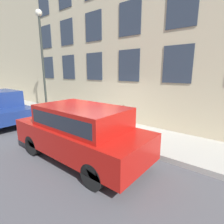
# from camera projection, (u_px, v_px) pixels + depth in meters

# --- Properties ---
(ground_plane) EXTENTS (80.00, 80.00, 0.00)m
(ground_plane) POSITION_uv_depth(u_px,v_px,m) (95.00, 139.00, 6.96)
(ground_plane) COLOR #47474C
(sidewalk) EXTENTS (2.37, 60.00, 0.17)m
(sidewalk) POSITION_uv_depth(u_px,v_px,m) (113.00, 129.00, 7.84)
(sidewalk) COLOR #9E9B93
(sidewalk) RESTS_ON ground_plane
(building_facade) EXTENTS (0.33, 40.00, 9.93)m
(building_facade) POSITION_uv_depth(u_px,v_px,m) (132.00, 17.00, 7.76)
(building_facade) COLOR #C6B793
(building_facade) RESTS_ON ground_plane
(fire_hydrant) EXTENTS (0.37, 0.48, 0.86)m
(fire_hydrant) POSITION_uv_depth(u_px,v_px,m) (101.00, 120.00, 7.36)
(fire_hydrant) COLOR gray
(fire_hydrant) RESTS_ON sidewalk
(person) EXTENTS (0.27, 0.18, 1.13)m
(person) POSITION_uv_depth(u_px,v_px,m) (123.00, 116.00, 7.13)
(person) COLOR navy
(person) RESTS_ON sidewalk
(parked_truck_red_near) EXTENTS (1.81, 4.36, 1.65)m
(parked_truck_red_near) POSITION_uv_depth(u_px,v_px,m) (81.00, 129.00, 5.19)
(parked_truck_red_near) COLOR black
(parked_truck_red_near) RESTS_ON ground_plane
(street_lamp) EXTENTS (0.36, 0.36, 5.70)m
(street_lamp) POSITION_uv_depth(u_px,v_px,m) (42.00, 52.00, 9.75)
(street_lamp) COLOR #2D332D
(street_lamp) RESTS_ON sidewalk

